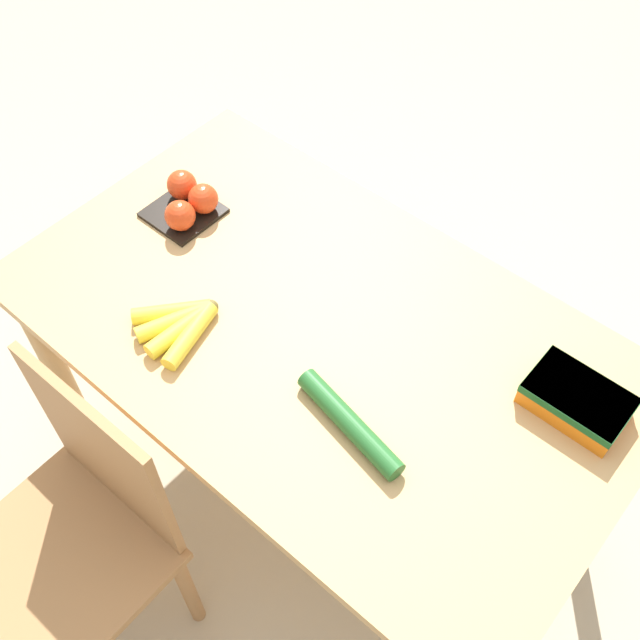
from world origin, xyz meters
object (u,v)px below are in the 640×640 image
object	(u,v)px
banana_bunch	(180,324)
cucumber_near	(350,423)
tomato_pack	(187,202)
chair	(79,536)
carrot_bag	(577,399)

from	to	relation	value
banana_bunch	cucumber_near	xyz separation A→B (m)	(-0.43, -0.05, 0.00)
cucumber_near	tomato_pack	bearing A→B (deg)	-16.97
chair	banana_bunch	bearing A→B (deg)	97.57
carrot_bag	chair	bearing A→B (deg)	49.35
chair	tomato_pack	bearing A→B (deg)	113.88
chair	cucumber_near	size ratio (longest dim) A/B	3.14
banana_bunch	chair	bearing A→B (deg)	98.29
chair	tomato_pack	world-z (taller)	chair
chair	cucumber_near	world-z (taller)	chair
banana_bunch	carrot_bag	bearing A→B (deg)	-152.97
chair	tomato_pack	xyz separation A→B (m)	(0.31, -0.67, 0.32)
chair	tomato_pack	size ratio (longest dim) A/B	5.43
chair	carrot_bag	world-z (taller)	chair
banana_bunch	cucumber_near	size ratio (longest dim) A/B	0.68
banana_bunch	tomato_pack	bearing A→B (deg)	-46.03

